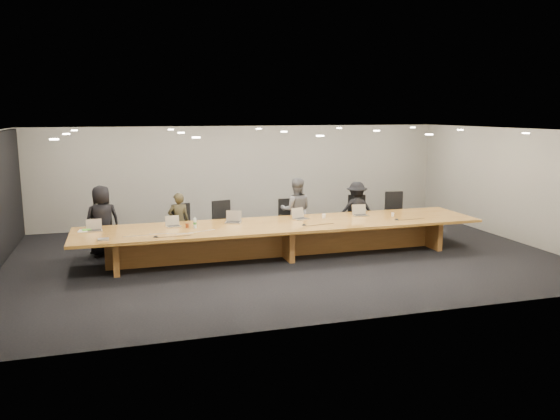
# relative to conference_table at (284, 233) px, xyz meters

# --- Properties ---
(ground) EXTENTS (12.00, 12.00, 0.00)m
(ground) POSITION_rel_conference_table_xyz_m (0.00, 0.00, -0.52)
(ground) COLOR black
(ground) RESTS_ON ground
(back_wall) EXTENTS (12.00, 0.02, 2.80)m
(back_wall) POSITION_rel_conference_table_xyz_m (0.00, 4.00, 0.88)
(back_wall) COLOR #B2AFA2
(back_wall) RESTS_ON ground
(conference_table) EXTENTS (9.00, 1.80, 0.75)m
(conference_table) POSITION_rel_conference_table_xyz_m (0.00, 0.00, 0.00)
(conference_table) COLOR #945F20
(conference_table) RESTS_ON ground
(chair_far_left) EXTENTS (0.68, 0.68, 1.08)m
(chair_far_left) POSITION_rel_conference_table_xyz_m (-3.84, 1.25, 0.02)
(chair_far_left) COLOR black
(chair_far_left) RESTS_ON ground
(chair_left) EXTENTS (0.71, 0.71, 1.10)m
(chair_left) POSITION_rel_conference_table_xyz_m (-2.04, 1.17, 0.03)
(chair_left) COLOR black
(chair_left) RESTS_ON ground
(chair_mid_left) EXTENTS (0.69, 0.69, 1.12)m
(chair_mid_left) POSITION_rel_conference_table_xyz_m (-1.08, 1.25, 0.04)
(chair_mid_left) COLOR black
(chair_mid_left) RESTS_ON ground
(chair_mid_right) EXTENTS (0.57, 0.57, 1.09)m
(chair_mid_right) POSITION_rel_conference_table_xyz_m (0.53, 1.24, 0.02)
(chair_mid_right) COLOR black
(chair_mid_right) RESTS_ON ground
(chair_right) EXTENTS (0.68, 0.68, 1.09)m
(chair_right) POSITION_rel_conference_table_xyz_m (2.41, 1.34, 0.02)
(chair_right) COLOR black
(chair_right) RESTS_ON ground
(chair_far_right) EXTENTS (0.64, 0.64, 1.15)m
(chair_far_right) POSITION_rel_conference_table_xyz_m (3.45, 1.19, 0.06)
(chair_far_right) COLOR black
(chair_far_right) RESTS_ON ground
(person_a) EXTENTS (0.89, 0.70, 1.59)m
(person_a) POSITION_rel_conference_table_xyz_m (-3.87, 1.27, 0.27)
(person_a) COLOR black
(person_a) RESTS_ON ground
(person_b) EXTENTS (0.50, 0.33, 1.36)m
(person_b) POSITION_rel_conference_table_xyz_m (-2.18, 1.22, 0.16)
(person_b) COLOR #302B1A
(person_b) RESTS_ON ground
(person_c) EXTENTS (0.91, 0.79, 1.60)m
(person_c) POSITION_rel_conference_table_xyz_m (0.68, 1.21, 0.28)
(person_c) COLOR #555457
(person_c) RESTS_ON ground
(person_d) EXTENTS (1.04, 0.76, 1.44)m
(person_d) POSITION_rel_conference_table_xyz_m (2.34, 1.27, 0.20)
(person_d) COLOR black
(person_d) RESTS_ON ground
(laptop_a) EXTENTS (0.33, 0.25, 0.25)m
(laptop_a) POSITION_rel_conference_table_xyz_m (-4.01, 0.36, 0.35)
(laptop_a) COLOR #C1AC94
(laptop_a) RESTS_ON conference_table
(laptop_b) EXTENTS (0.34, 0.27, 0.24)m
(laptop_b) POSITION_rel_conference_table_xyz_m (-2.39, 0.33, 0.35)
(laptop_b) COLOR #C5B897
(laptop_b) RESTS_ON conference_table
(laptop_c) EXTENTS (0.41, 0.36, 0.27)m
(laptop_c) POSITION_rel_conference_table_xyz_m (-1.07, 0.38, 0.37)
(laptop_c) COLOR tan
(laptop_c) RESTS_ON conference_table
(laptop_d) EXTENTS (0.40, 0.35, 0.27)m
(laptop_d) POSITION_rel_conference_table_xyz_m (0.52, 0.34, 0.36)
(laptop_d) COLOR beige
(laptop_d) RESTS_ON conference_table
(laptop_e) EXTENTS (0.36, 0.28, 0.27)m
(laptop_e) POSITION_rel_conference_table_xyz_m (2.02, 0.34, 0.36)
(laptop_e) COLOR #BEB091
(laptop_e) RESTS_ON conference_table
(water_bottle) EXTENTS (0.08, 0.08, 0.21)m
(water_bottle) POSITION_rel_conference_table_xyz_m (-1.96, 0.05, 0.34)
(water_bottle) COLOR silver
(water_bottle) RESTS_ON conference_table
(amber_mug) EXTENTS (0.08, 0.08, 0.09)m
(amber_mug) POSITION_rel_conference_table_xyz_m (-2.12, 0.15, 0.28)
(amber_mug) COLOR maroon
(amber_mug) RESTS_ON conference_table
(paper_cup_near) EXTENTS (0.11, 0.11, 0.10)m
(paper_cup_near) POSITION_rel_conference_table_xyz_m (1.06, 0.29, 0.28)
(paper_cup_near) COLOR silver
(paper_cup_near) RESTS_ON conference_table
(paper_cup_far) EXTENTS (0.09, 0.09, 0.08)m
(paper_cup_far) POSITION_rel_conference_table_xyz_m (2.73, 0.07, 0.27)
(paper_cup_far) COLOR white
(paper_cup_far) RESTS_ON conference_table
(notepad) EXTENTS (0.32, 0.27, 0.02)m
(notepad) POSITION_rel_conference_table_xyz_m (-4.18, 0.39, 0.24)
(notepad) COLOR white
(notepad) RESTS_ON conference_table
(lime_gadget) EXTENTS (0.18, 0.13, 0.03)m
(lime_gadget) POSITION_rel_conference_table_xyz_m (-4.17, 0.40, 0.26)
(lime_gadget) COLOR #6BD539
(lime_gadget) RESTS_ON notepad
(av_box) EXTENTS (0.21, 0.16, 0.03)m
(av_box) POSITION_rel_conference_table_xyz_m (-3.81, -0.55, 0.25)
(av_box) COLOR silver
(av_box) RESTS_ON conference_table
(mic_left) EXTENTS (0.12, 0.12, 0.03)m
(mic_left) POSITION_rel_conference_table_xyz_m (-2.83, -0.58, 0.24)
(mic_left) COLOR black
(mic_left) RESTS_ON conference_table
(mic_center) EXTENTS (0.13, 0.13, 0.03)m
(mic_center) POSITION_rel_conference_table_xyz_m (0.36, -0.33, 0.24)
(mic_center) COLOR black
(mic_center) RESTS_ON conference_table
(mic_right) EXTENTS (0.15, 0.15, 0.03)m
(mic_right) POSITION_rel_conference_table_xyz_m (2.60, -0.35, 0.24)
(mic_right) COLOR black
(mic_right) RESTS_ON conference_table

